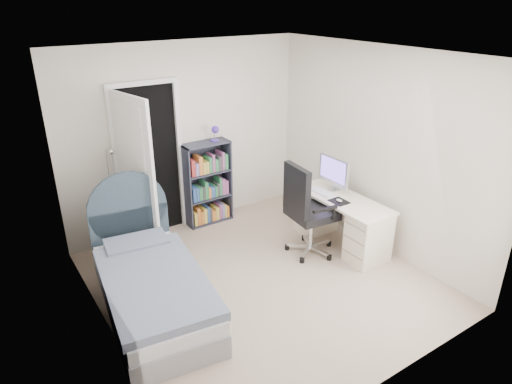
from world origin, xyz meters
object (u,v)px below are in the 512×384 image
bed (151,285)px  desk (341,219)px  bookcase (208,186)px  office_chair (306,206)px  floor_lamp (115,208)px  nightstand (122,221)px

bed → desk: size_ratio=1.53×
bookcase → office_chair: (0.57, -1.46, 0.11)m
floor_lamp → desk: floor_lamp is taller
bookcase → office_chair: size_ratio=1.17×
floor_lamp → office_chair: size_ratio=1.11×
bed → floor_lamp: bearing=84.9°
nightstand → floor_lamp: (-0.04, 0.09, 0.16)m
nightstand → office_chair: (1.82, -1.41, 0.27)m
nightstand → floor_lamp: 0.19m
nightstand → floor_lamp: bearing=114.9°
bed → office_chair: (1.99, -0.04, 0.38)m
bookcase → floor_lamp: bearing=178.4°
bed → office_chair: bearing=-1.3°
bed → nightstand: 1.38m
floor_lamp → desk: bearing=-33.2°
desk → nightstand: bearing=147.9°
bookcase → desk: bearing=-54.3°
bed → bookcase: bearing=44.8°
nightstand → bookcase: (1.26, 0.05, 0.17)m
bookcase → desk: 1.90m
office_chair → desk: bearing=-7.6°
bookcase → desk: size_ratio=1.03×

